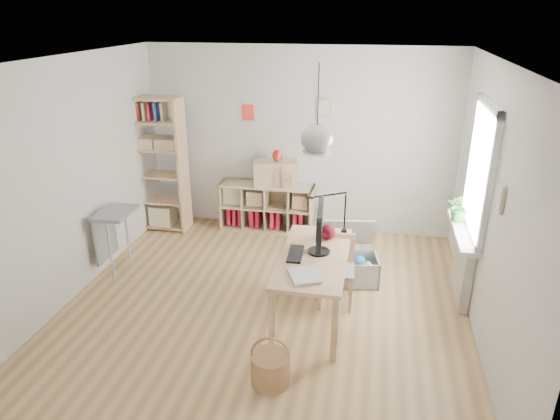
% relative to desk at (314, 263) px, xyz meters
% --- Properties ---
extents(ground, '(4.50, 4.50, 0.00)m').
position_rel_desk_xyz_m(ground, '(-0.55, 0.15, -0.66)').
color(ground, tan).
rests_on(ground, ground).
extents(room_shell, '(4.50, 4.50, 4.50)m').
position_rel_desk_xyz_m(room_shell, '(-0.00, 0.00, 1.34)').
color(room_shell, white).
rests_on(room_shell, ground).
extents(window_unit, '(0.07, 1.16, 1.46)m').
position_rel_desk_xyz_m(window_unit, '(1.68, 0.75, 0.89)').
color(window_unit, white).
rests_on(window_unit, ground).
extents(radiator, '(0.10, 0.80, 0.80)m').
position_rel_desk_xyz_m(radiator, '(1.64, 0.75, -0.26)').
color(radiator, silver).
rests_on(radiator, ground).
extents(windowsill, '(0.22, 1.20, 0.06)m').
position_rel_desk_xyz_m(windowsill, '(1.59, 0.75, 0.17)').
color(windowsill, white).
rests_on(windowsill, radiator).
extents(desk, '(0.70, 1.50, 0.75)m').
position_rel_desk_xyz_m(desk, '(0.00, 0.00, 0.00)').
color(desk, tan).
rests_on(desk, ground).
extents(cube_shelf, '(1.40, 0.38, 0.72)m').
position_rel_desk_xyz_m(cube_shelf, '(-1.02, 2.23, -0.36)').
color(cube_shelf, tan).
rests_on(cube_shelf, ground).
extents(tall_bookshelf, '(0.80, 0.38, 2.00)m').
position_rel_desk_xyz_m(tall_bookshelf, '(-2.59, 1.95, 0.43)').
color(tall_bookshelf, tan).
rests_on(tall_bookshelf, ground).
extents(side_table, '(0.40, 0.55, 0.85)m').
position_rel_desk_xyz_m(side_table, '(-2.59, 0.50, 0.01)').
color(side_table, gray).
rests_on(side_table, ground).
extents(chair, '(0.42, 0.42, 0.80)m').
position_rel_desk_xyz_m(chair, '(0.22, 0.37, -0.20)').
color(chair, gray).
rests_on(chair, ground).
extents(wicker_basket, '(0.36, 0.35, 0.49)m').
position_rel_desk_xyz_m(wicker_basket, '(-0.23, -1.11, -0.50)').
color(wicker_basket, '#956C43').
rests_on(wicker_basket, ground).
extents(storage_chest, '(0.77, 0.84, 0.69)m').
position_rel_desk_xyz_m(storage_chest, '(0.36, 0.91, -0.43)').
color(storage_chest, '#B5B5B1').
rests_on(storage_chest, ground).
extents(monitor, '(0.24, 0.60, 0.52)m').
position_rel_desk_xyz_m(monitor, '(0.04, 0.08, 0.38)').
color(monitor, black).
rests_on(monitor, desk).
extents(keyboard, '(0.17, 0.41, 0.02)m').
position_rel_desk_xyz_m(keyboard, '(-0.19, -0.02, 0.10)').
color(keyboard, black).
rests_on(keyboard, desk).
extents(task_lamp, '(0.47, 0.18, 0.50)m').
position_rel_desk_xyz_m(task_lamp, '(0.04, 0.55, 0.44)').
color(task_lamp, black).
rests_on(task_lamp, desk).
extents(yarn_ball, '(0.17, 0.17, 0.17)m').
position_rel_desk_xyz_m(yarn_ball, '(0.10, 0.42, 0.18)').
color(yarn_ball, '#4E0A0F').
rests_on(yarn_ball, desk).
extents(paper_tray, '(0.38, 0.41, 0.03)m').
position_rel_desk_xyz_m(paper_tray, '(-0.03, -0.48, 0.11)').
color(paper_tray, white).
rests_on(paper_tray, desk).
extents(drawer_chest, '(0.69, 0.43, 0.37)m').
position_rel_desk_xyz_m(drawer_chest, '(-0.86, 2.19, 0.25)').
color(drawer_chest, tan).
rests_on(drawer_chest, cube_shelf).
extents(red_vase, '(0.14, 0.14, 0.17)m').
position_rel_desk_xyz_m(red_vase, '(-0.84, 2.19, 0.52)').
color(red_vase, maroon).
rests_on(red_vase, drawer_chest).
extents(potted_plant, '(0.32, 0.29, 0.34)m').
position_rel_desk_xyz_m(potted_plant, '(1.57, 0.99, 0.37)').
color(potted_plant, '#255F23').
rests_on(potted_plant, windowsill).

